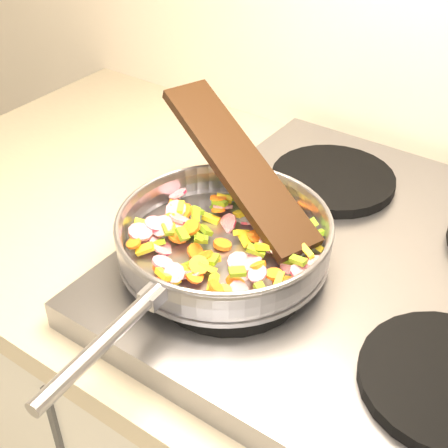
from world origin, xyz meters
The scene contains 6 objects.
cooktop centered at (-0.70, 1.67, 0.92)m, with size 0.60×0.60×0.04m, color #939399.
grate_fl centered at (-0.84, 1.52, 0.95)m, with size 0.19×0.19×0.02m, color black.
grate_bl centered at (-0.84, 1.81, 0.95)m, with size 0.19×0.19×0.02m, color black.
saute_pan centered at (-0.87, 1.55, 0.98)m, with size 0.31×0.48×0.05m.
vegetable_heap centered at (-0.86, 1.55, 0.97)m, with size 0.26×0.25×0.05m.
wooden_spatula centered at (-0.90, 1.64, 1.04)m, with size 0.30×0.07×0.01m, color black.
Camera 1 is at (-0.51, 1.04, 1.46)m, focal length 50.00 mm.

